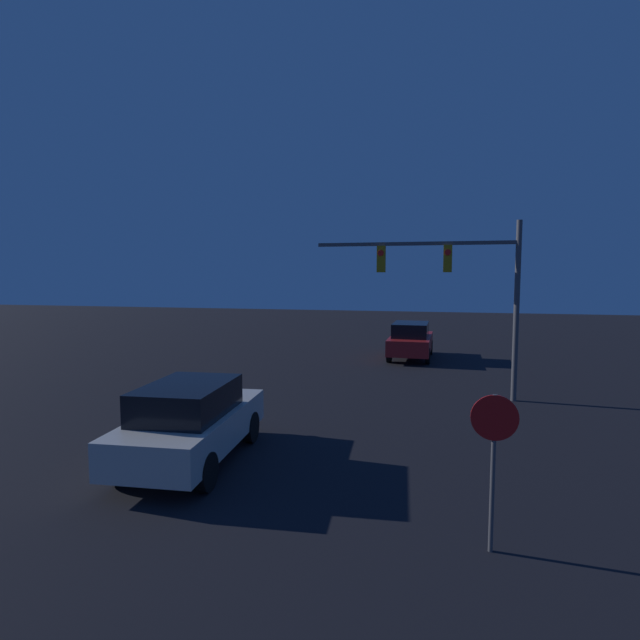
% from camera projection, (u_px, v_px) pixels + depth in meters
% --- Properties ---
extents(car_near, '(2.26, 4.81, 1.80)m').
position_uv_depth(car_near, '(191.00, 421.00, 11.00)').
color(car_near, beige).
rests_on(car_near, ground_plane).
extents(car_far, '(2.09, 4.74, 1.80)m').
position_uv_depth(car_far, '(411.00, 340.00, 24.68)').
color(car_far, '#B21E1E').
rests_on(car_far, ground_plane).
extents(traffic_signal_mast, '(6.71, 0.30, 5.90)m').
position_uv_depth(traffic_signal_mast, '(459.00, 279.00, 16.53)').
color(traffic_signal_mast, '#4C4C51').
rests_on(traffic_signal_mast, ground_plane).
extents(stop_sign, '(0.68, 0.07, 2.40)m').
position_uv_depth(stop_sign, '(494.00, 444.00, 7.34)').
color(stop_sign, '#4C4C51').
rests_on(stop_sign, ground_plane).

